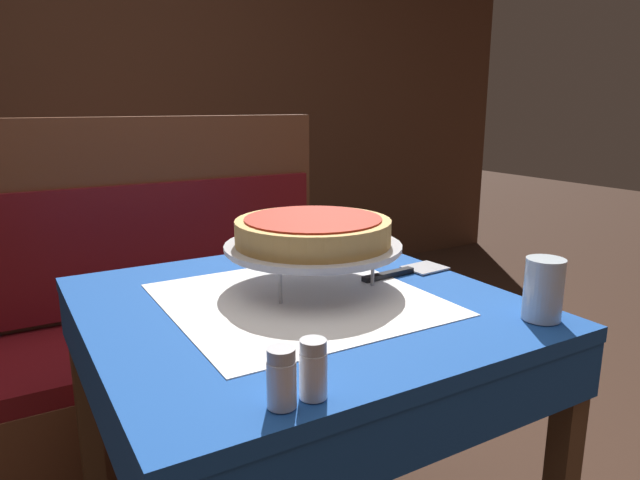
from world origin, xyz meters
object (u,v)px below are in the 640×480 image
object	(u,v)px
dining_table_rear	(132,208)
condiment_caddy	(134,175)
pizza_pan_stand	(313,248)
water_glass_near	(543,289)
booth_bench	(161,364)
pizza_server	(406,271)
deep_dish_pizza	(313,231)
pepper_shaker	(313,369)
dining_table_front	(298,341)
salt_shaker	(281,378)

from	to	relation	value
dining_table_rear	condiment_caddy	bearing A→B (deg)	51.54
dining_table_rear	pizza_pan_stand	world-z (taller)	pizza_pan_stand
dining_table_rear	water_glass_near	size ratio (longest dim) A/B	6.58
dining_table_rear	booth_bench	bearing A→B (deg)	-99.18
booth_bench	pizza_server	bearing A→B (deg)	-60.44
water_glass_near	pizza_server	bearing A→B (deg)	94.98
deep_dish_pizza	pepper_shaker	xyz separation A→B (m)	(-0.25, -0.43, -0.08)
deep_dish_pizza	pepper_shaker	world-z (taller)	deep_dish_pizza
pizza_pan_stand	deep_dish_pizza	bearing A→B (deg)	56.31
water_glass_near	condiment_caddy	distance (m)	2.21
dining_table_front	salt_shaker	bearing A→B (deg)	-121.16
booth_bench	water_glass_near	size ratio (longest dim) A/B	11.16
water_glass_near	dining_table_rear	bearing A→B (deg)	97.32
dining_table_front	pizza_pan_stand	size ratio (longest dim) A/B	2.15
deep_dish_pizza	salt_shaker	bearing A→B (deg)	-124.42
booth_bench	dining_table_rear	bearing A→B (deg)	80.82
booth_bench	deep_dish_pizza	world-z (taller)	booth_bench
dining_table_front	condiment_caddy	distance (m)	1.87
dining_table_rear	booth_bench	distance (m)	1.13
pizza_server	condiment_caddy	size ratio (longest dim) A/B	1.41
pizza_server	condiment_caddy	distance (m)	1.84
pizza_server	pepper_shaker	world-z (taller)	pepper_shaker
booth_bench	pizza_pan_stand	bearing A→B (deg)	-75.90
water_glass_near	condiment_caddy	size ratio (longest dim) A/B	0.68
booth_bench	pepper_shaker	world-z (taller)	booth_bench
pizza_pan_stand	condiment_caddy	bearing A→B (deg)	89.34
deep_dish_pizza	water_glass_near	bearing A→B (deg)	-55.36
dining_table_front	deep_dish_pizza	bearing A→B (deg)	40.21
deep_dish_pizza	dining_table_rear	bearing A→B (deg)	90.20
dining_table_front	deep_dish_pizza	world-z (taller)	deep_dish_pizza
deep_dish_pizza	pizza_server	bearing A→B (deg)	-6.79
deep_dish_pizza	booth_bench	bearing A→B (deg)	104.10
booth_bench	pepper_shaker	bearing A→B (deg)	-93.41
pizza_pan_stand	booth_bench	bearing A→B (deg)	104.10
pizza_pan_stand	condiment_caddy	xyz separation A→B (m)	(0.02, 1.80, -0.03)
dining_table_front	pizza_server	size ratio (longest dim) A/B	3.43
booth_bench	condiment_caddy	world-z (taller)	booth_bench
pizza_server	condiment_caddy	xyz separation A→B (m)	(-0.22, 1.83, 0.05)
deep_dish_pizza	pizza_server	world-z (taller)	deep_dish_pizza
salt_shaker	pizza_pan_stand	bearing A→B (deg)	55.58
water_glass_near	condiment_caddy	bearing A→B (deg)	96.51
deep_dish_pizza	pepper_shaker	distance (m)	0.50
deep_dish_pizza	pizza_server	distance (m)	0.27
dining_table_front	water_glass_near	xyz separation A→B (m)	(0.34, -0.33, 0.15)
condiment_caddy	booth_bench	bearing A→B (deg)	-100.27
pizza_server	deep_dish_pizza	bearing A→B (deg)	173.21
pizza_pan_stand	pizza_server	xyz separation A→B (m)	(0.24, -0.03, -0.08)
pizza_server	salt_shaker	world-z (taller)	salt_shaker
salt_shaker	condiment_caddy	distance (m)	2.25
pizza_pan_stand	water_glass_near	world-z (taller)	water_glass_near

